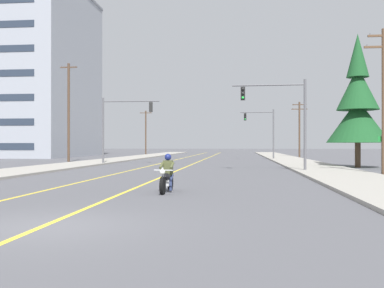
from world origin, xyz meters
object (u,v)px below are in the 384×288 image
object	(u,v)px
traffic_signal_near_left	(120,120)
street_sign	(382,150)
traffic_signal_near_right	(284,111)
traffic_signal_mid_right	(264,127)
utility_pole_right_near	(384,96)
utility_pole_left_far	(146,132)
utility_pole_left_near	(69,111)
motorcycle_with_rider	(167,177)
utility_pole_right_far	(299,127)
conifer_tree_right_verge_near	(358,106)

from	to	relation	value
traffic_signal_near_left	street_sign	bearing A→B (deg)	-34.43
traffic_signal_near_right	traffic_signal_mid_right	distance (m)	25.16
utility_pole_right_near	traffic_signal_near_left	bearing A→B (deg)	145.39
utility_pole_right_near	utility_pole_left_far	distance (m)	58.22
utility_pole_left_near	motorcycle_with_rider	bearing A→B (deg)	-61.96
traffic_signal_near_right	utility_pole_right_far	size ratio (longest dim) A/B	0.77
motorcycle_with_rider	conifer_tree_right_verge_near	xyz separation A→B (m)	(12.13, 19.83, 4.30)
traffic_signal_near_right	street_sign	distance (m)	6.79
motorcycle_with_rider	utility_pole_left_near	distance (m)	32.44
motorcycle_with_rider	traffic_signal_near_left	distance (m)	25.34
motorcycle_with_rider	conifer_tree_right_verge_near	world-z (taller)	conifer_tree_right_verge_near
traffic_signal_near_left	utility_pole_left_far	size ratio (longest dim) A/B	0.77
traffic_signal_mid_right	utility_pole_right_far	distance (m)	12.13
traffic_signal_near_left	utility_pole_right_far	size ratio (longest dim) A/B	0.77
motorcycle_with_rider	traffic_signal_mid_right	bearing A→B (deg)	81.50
conifer_tree_right_verge_near	traffic_signal_mid_right	bearing A→B (deg)	108.41
utility_pole_left_near	utility_pole_left_far	distance (m)	34.39
motorcycle_with_rider	utility_pole_right_far	distance (m)	50.99
conifer_tree_right_verge_near	utility_pole_left_far	bearing A→B (deg)	121.51
traffic_signal_mid_right	street_sign	distance (m)	29.05
street_sign	traffic_signal_near_left	bearing A→B (deg)	145.57
utility_pole_right_near	utility_pole_left_near	size ratio (longest dim) A/B	0.83
utility_pole_right_far	street_sign	xyz separation A→B (m)	(-0.48, -39.14, -2.90)
traffic_signal_near_left	utility_pole_right_near	world-z (taller)	utility_pole_right_near
traffic_signal_near_right	utility_pole_right_far	world-z (taller)	utility_pole_right_far
traffic_signal_near_left	traffic_signal_mid_right	size ratio (longest dim) A/B	1.00
motorcycle_with_rider	utility_pole_left_far	xyz separation A→B (m)	(-14.13, 62.68, 3.64)
traffic_signal_mid_right	street_sign	size ratio (longest dim) A/B	2.58
motorcycle_with_rider	conifer_tree_right_verge_near	bearing A→B (deg)	58.54
traffic_signal_mid_right	street_sign	xyz separation A→B (m)	(5.25, -28.45, -2.55)
traffic_signal_near_left	utility_pole_left_near	world-z (taller)	utility_pole_left_near
motorcycle_with_rider	utility_pole_right_near	world-z (taller)	utility_pole_right_near
utility_pole_right_far	street_sign	world-z (taller)	utility_pole_right_far
traffic_signal_near_right	utility_pole_left_far	xyz separation A→B (m)	(-19.85, 49.00, 0.12)
traffic_signal_mid_right	conifer_tree_right_verge_near	world-z (taller)	conifer_tree_right_verge_near
traffic_signal_near_right	traffic_signal_mid_right	world-z (taller)	same
traffic_signal_mid_right	utility_pole_right_far	xyz separation A→B (m)	(5.73, 10.69, 0.35)
street_sign	traffic_signal_near_right	bearing A→B (deg)	148.30
utility_pole_left_far	street_sign	size ratio (longest dim) A/B	3.35
utility_pole_left_near	street_sign	xyz separation A→B (m)	(26.13, -17.93, -3.87)
traffic_signal_mid_right	utility_pole_left_far	world-z (taller)	utility_pole_left_far
utility_pole_right_far	utility_pole_left_far	bearing A→B (deg)	152.87
traffic_signal_near_left	utility_pole_right_far	bearing A→B (deg)	52.47
utility_pole_right_near	street_sign	world-z (taller)	utility_pole_right_near
traffic_signal_near_right	conifer_tree_right_verge_near	xyz separation A→B (m)	(6.42, 6.14, 0.79)
conifer_tree_right_verge_near	utility_pole_right_near	bearing A→B (deg)	-95.87
utility_pole_right_near	utility_pole_left_far	world-z (taller)	utility_pole_right_near
utility_pole_left_near	utility_pole_right_far	world-z (taller)	utility_pole_left_near
traffic_signal_near_right	utility_pole_left_far	distance (m)	52.86
motorcycle_with_rider	utility_pole_right_far	size ratio (longest dim) A/B	0.27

